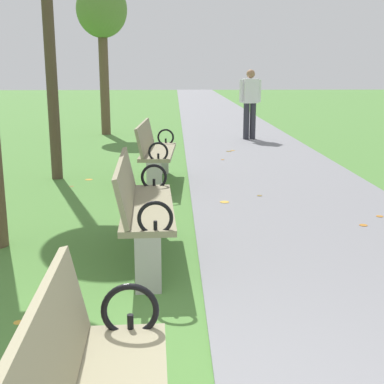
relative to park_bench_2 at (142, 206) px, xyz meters
The scene contains 6 objects.
paved_walkway 15.09m from the park_bench_2, 82.98° to the left, with size 2.68×44.00×0.02m, color slate.
park_bench_2 is the anchor object (origin of this frame).
park_bench_3 3.17m from the park_bench_2, 90.00° to the left, with size 0.55×1.62×0.90m.
tree_4 9.59m from the park_bench_2, 99.16° to the left, with size 1.25×1.25×3.77m.
pedestrian_walking 8.21m from the park_bench_2, 75.36° to the left, with size 0.52×0.28×1.62m.
scattered_leaves 1.23m from the park_bench_2, ahead, with size 4.20×11.18×0.02m.
Camera 1 is at (-0.21, -1.49, 1.68)m, focal length 49.22 mm.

